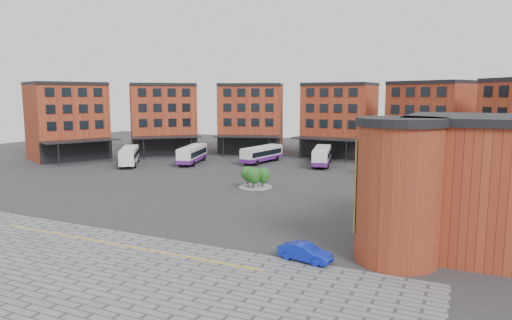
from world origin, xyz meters
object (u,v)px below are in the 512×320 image
at_px(bus_f, 412,169).
at_px(blue_car, 305,252).
at_px(tree_island, 255,176).
at_px(bus_c, 262,154).
at_px(bus_d, 322,156).
at_px(bus_b, 192,154).
at_px(bus_a, 129,155).
at_px(bus_e, 391,164).

relative_size(bus_f, blue_car, 2.67).
height_order(tree_island, bus_c, bus_c).
height_order(bus_c, bus_d, bus_d).
bearing_deg(bus_b, blue_car, -64.35).
distance_m(tree_island, bus_c, 22.82).
bearing_deg(blue_car, bus_a, 63.30).
xyz_separation_m(bus_b, bus_e, (33.96, 4.35, -0.19)).
height_order(bus_a, bus_b, bus_b).
relative_size(bus_a, bus_c, 0.95).
height_order(tree_island, blue_car, tree_island).
bearing_deg(bus_e, bus_c, -150.03).
bearing_deg(bus_d, bus_a, -168.40).
height_order(bus_a, bus_e, bus_a).
bearing_deg(blue_car, bus_b, 51.50).
relative_size(bus_e, blue_car, 2.33).
bearing_deg(tree_island, bus_d, 84.72).
relative_size(bus_c, bus_e, 1.15).
distance_m(tree_island, bus_d, 22.70).
bearing_deg(blue_car, bus_c, 37.29).
relative_size(tree_island, bus_e, 0.47).
xyz_separation_m(bus_e, blue_car, (0.52, -41.96, -0.83)).
distance_m(tree_island, bus_b, 24.77).
bearing_deg(bus_e, bus_d, -160.58).
bearing_deg(bus_a, blue_car, -71.07).
distance_m(tree_island, blue_car, 27.01).
relative_size(bus_e, bus_f, 0.87).
xyz_separation_m(bus_b, blue_car, (34.48, -37.62, -1.02)).
relative_size(tree_island, bus_c, 0.41).
distance_m(tree_island, bus_a, 29.76).
distance_m(tree_island, bus_f, 23.04).
height_order(tree_island, bus_a, bus_a).
xyz_separation_m(bus_c, bus_f, (26.74, -6.74, 0.09)).
distance_m(bus_b, bus_c, 12.53).
height_order(bus_e, blue_car, bus_e).
bearing_deg(bus_f, blue_car, -38.33).
xyz_separation_m(bus_f, blue_car, (-3.23, -36.93, -1.04)).
xyz_separation_m(tree_island, bus_d, (2.09, 22.61, 0.13)).
bearing_deg(blue_car, bus_f, 4.00).
relative_size(bus_b, bus_e, 1.20).
distance_m(bus_a, blue_car, 53.34).
relative_size(bus_d, bus_e, 1.23).
relative_size(bus_c, blue_car, 2.69).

